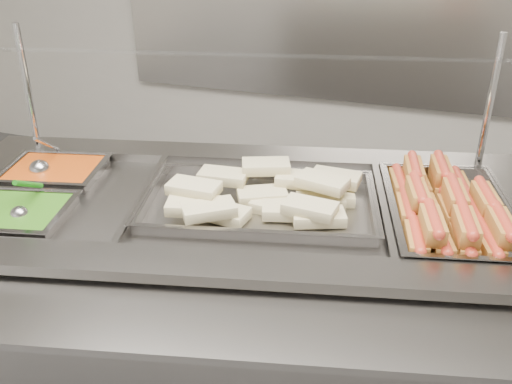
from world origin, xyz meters
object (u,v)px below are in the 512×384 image
(steam_counter, at_px, (241,315))
(ladle, at_px, (40,168))
(sneeze_guard, at_px, (247,60))
(pan_wraps, at_px, (259,206))
(pan_hotdogs, at_px, (449,220))
(serving_spoon, at_px, (21,209))

(steam_counter, bearing_deg, ladle, -178.14)
(sneeze_guard, xyz_separation_m, ladle, (-0.68, -0.25, -0.37))
(pan_wraps, relative_size, ladle, 3.94)
(steam_counter, relative_size, sneeze_guard, 1.20)
(pan_hotdogs, relative_size, serving_spoon, 3.40)
(pan_hotdogs, bearing_deg, serving_spoon, -160.45)
(pan_hotdogs, distance_m, pan_wraps, 0.59)
(pan_hotdogs, relative_size, pan_wraps, 0.81)
(pan_wraps, distance_m, serving_spoon, 0.72)
(steam_counter, xyz_separation_m, sneeze_guard, (-0.05, 0.22, 0.85))
(pan_wraps, distance_m, ladle, 0.79)
(steam_counter, distance_m, pan_hotdogs, 0.78)
(pan_hotdogs, distance_m, ladle, 1.38)
(pan_wraps, bearing_deg, serving_spoon, -154.83)
(sneeze_guard, height_order, pan_hotdogs, sneeze_guard)
(steam_counter, relative_size, serving_spoon, 11.23)
(ladle, xyz_separation_m, serving_spoon, (0.14, -0.27, 0.00))
(sneeze_guard, relative_size, serving_spoon, 9.32)
(ladle, distance_m, serving_spoon, 0.30)
(ladle, bearing_deg, pan_hotdogs, 6.96)
(ladle, bearing_deg, serving_spoon, -63.33)
(steam_counter, bearing_deg, pan_hotdogs, 12.66)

